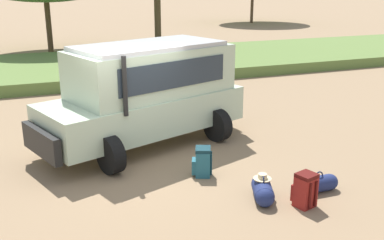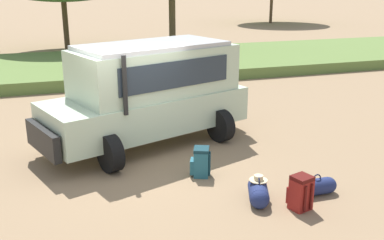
% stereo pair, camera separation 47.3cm
% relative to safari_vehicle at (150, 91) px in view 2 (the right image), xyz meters
% --- Properties ---
extents(ground_plane, '(320.00, 320.00, 0.00)m').
position_rel_safari_vehicle_xyz_m(ground_plane, '(-0.53, -1.13, -1.29)').
color(ground_plane, '#8C7051').
extents(grass_bank, '(120.00, 7.00, 0.44)m').
position_rel_safari_vehicle_xyz_m(grass_bank, '(-0.53, 9.43, -1.07)').
color(grass_bank, '#5B7538').
rests_on(grass_bank, ground_plane).
extents(safari_vehicle, '(5.43, 3.69, 2.44)m').
position_rel_safari_vehicle_xyz_m(safari_vehicle, '(0.00, 0.00, 0.00)').
color(safari_vehicle, '#B2C6A8').
rests_on(safari_vehicle, ground_plane).
extents(backpack_beside_front_wheel, '(0.47, 0.45, 0.60)m').
position_rel_safari_vehicle_xyz_m(backpack_beside_front_wheel, '(0.52, -2.24, -1.00)').
color(backpack_beside_front_wheel, '#235B6B').
rests_on(backpack_beside_front_wheel, ground_plane).
extents(backpack_cluster_center, '(0.41, 0.45, 0.63)m').
position_rel_safari_vehicle_xyz_m(backpack_cluster_center, '(1.72, -4.10, -0.99)').
color(backpack_cluster_center, maroon).
rests_on(backpack_cluster_center, ground_plane).
extents(duffel_bag_low_black_case, '(0.55, 0.87, 0.46)m').
position_rel_safari_vehicle_xyz_m(duffel_bag_low_black_case, '(1.16, -3.61, -1.11)').
color(duffel_bag_low_black_case, navy).
rests_on(duffel_bag_low_black_case, ground_plane).
extents(duffel_bag_soft_canvas, '(0.83, 0.32, 0.41)m').
position_rel_safari_vehicle_xyz_m(duffel_bag_soft_canvas, '(2.30, -3.72, -1.14)').
color(duffel_bag_soft_canvas, navy).
rests_on(duffel_bag_soft_canvas, ground_plane).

